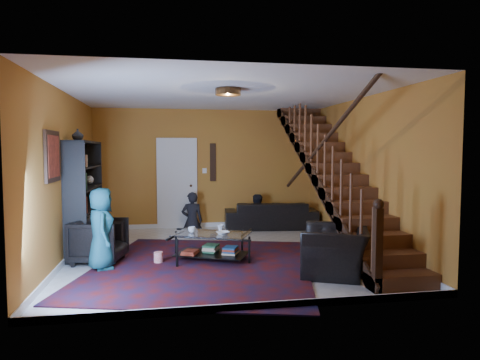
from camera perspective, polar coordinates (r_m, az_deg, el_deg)
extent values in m
plane|color=beige|center=(7.70, -2.44, -9.81)|extent=(5.50, 5.50, 0.00)
plane|color=#AB6226|center=(10.22, -4.48, 1.53)|extent=(5.20, 0.00, 5.20)
plane|color=#AB6226|center=(4.79, 1.83, -1.26)|extent=(5.20, 0.00, 5.20)
plane|color=#AB6226|center=(7.61, -22.28, 0.39)|extent=(0.00, 5.50, 5.50)
plane|color=#AB6226|center=(8.25, 15.75, 0.80)|extent=(0.00, 5.50, 5.50)
plane|color=white|center=(7.54, -2.50, 11.32)|extent=(5.50, 5.50, 0.00)
cube|color=silver|center=(10.36, -4.44, -5.95)|extent=(5.20, 0.02, 0.10)
cube|color=silver|center=(7.80, -21.94, -9.55)|extent=(0.02, 5.50, 0.10)
cube|color=#AB6226|center=(8.06, 12.69, 0.21)|extent=(0.95, 4.92, 2.83)
cube|color=black|center=(7.89, 9.65, 0.75)|extent=(0.04, 5.02, 3.02)
cylinder|color=black|center=(7.89, 9.89, 4.02)|extent=(0.07, 4.20, 2.44)
cube|color=black|center=(5.83, 17.86, -8.96)|extent=(0.10, 0.10, 1.10)
cube|color=black|center=(8.19, -19.98, -2.12)|extent=(0.35, 1.80, 2.00)
cube|color=black|center=(8.27, -19.88, -6.26)|extent=(0.35, 1.72, 0.03)
cube|color=black|center=(8.17, -20.00, -1.01)|extent=(0.35, 1.72, 0.03)
cube|color=silver|center=(10.18, -8.38, -0.63)|extent=(0.82, 0.05, 2.05)
cube|color=maroon|center=(6.71, -23.74, 2.90)|extent=(0.04, 0.74, 0.74)
cube|color=black|center=(10.21, -3.64, 2.37)|extent=(0.14, 0.03, 0.90)
cylinder|color=#3F2814|center=(6.75, -1.60, 11.67)|extent=(0.40, 0.40, 0.10)
cube|color=#430C0C|center=(6.90, -5.11, -11.39)|extent=(4.19, 4.52, 0.02)
imported|color=black|center=(10.13, 4.09, -4.67)|extent=(2.22, 1.04, 0.63)
imported|color=black|center=(7.42, -18.25, -7.71)|extent=(0.94, 0.92, 0.72)
imported|color=black|center=(6.58, 12.57, -9.18)|extent=(1.29, 1.36, 0.70)
imported|color=black|center=(9.92, -6.41, -5.43)|extent=(0.50, 0.34, 1.34)
imported|color=black|center=(10.13, 2.17, -5.44)|extent=(0.62, 0.48, 1.25)
imported|color=navy|center=(6.93, -18.00, -6.21)|extent=(0.52, 0.69, 1.27)
cube|color=black|center=(6.84, -8.38, -9.67)|extent=(0.04, 0.04, 0.45)
cube|color=black|center=(6.97, 1.26, -9.38)|extent=(0.04, 0.04, 0.45)
cube|color=black|center=(7.47, -8.52, -8.50)|extent=(0.04, 0.04, 0.45)
cube|color=black|center=(7.59, 0.30, -8.26)|extent=(0.04, 0.04, 0.45)
cube|color=black|center=(7.22, -3.80, -9.77)|extent=(1.32, 1.07, 0.02)
cube|color=silver|center=(7.15, -3.82, -7.18)|extent=(1.40, 1.15, 0.02)
imported|color=#999999|center=(7.24, -6.43, -6.58)|extent=(0.16, 0.16, 0.10)
imported|color=#999999|center=(7.35, -2.59, -6.39)|extent=(0.14, 0.14, 0.10)
imported|color=#999999|center=(7.03, -2.31, -7.08)|extent=(0.27, 0.27, 0.05)
imported|color=#999999|center=(7.66, -20.83, 5.66)|extent=(0.18, 0.18, 0.19)
cylinder|color=red|center=(7.17, -10.82, -10.07)|extent=(0.19, 0.19, 0.17)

